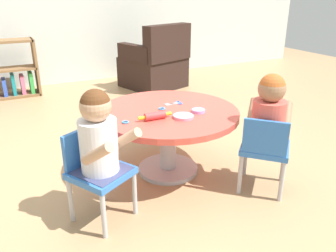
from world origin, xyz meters
name	(u,v)px	position (x,y,z in m)	size (l,w,h in m)	color
ground_plane	(168,170)	(0.00, 0.00, 0.00)	(10.00, 10.00, 0.00)	tan
craft_table	(168,123)	(0.00, 0.00, 0.38)	(0.99, 0.99, 0.48)	silver
child_chair_left	(97,170)	(-0.61, -0.30, 0.31)	(0.41, 0.41, 0.54)	#B7B7BC
seated_child_left	(99,135)	(-0.59, -0.33, 0.53)	(0.40, 0.43, 0.51)	#3F4772
child_chair_right	(265,149)	(0.44, -0.51, 0.31)	(0.42, 0.42, 0.54)	#B7B7BC
seated_child_right	(269,114)	(0.47, -0.48, 0.53)	(0.44, 0.43, 0.51)	#3F4772
armchair_dark	(155,65)	(0.89, 2.15, 0.31)	(0.89, 0.90, 0.85)	black
rolling_pin	(155,116)	(-0.16, -0.12, 0.50)	(0.23, 0.05, 0.05)	#D83F3F
craft_scissors	(176,103)	(0.12, 0.10, 0.48)	(0.13, 0.07, 0.01)	silver
playdough_blob_0	(198,111)	(0.17, -0.13, 0.49)	(0.09, 0.09, 0.02)	#CC99E5
playdough_blob_1	(183,116)	(0.02, -0.18, 0.49)	(0.14, 0.14, 0.02)	pink
cookie_cutter_0	(125,122)	(-0.35, -0.09, 0.48)	(0.05, 0.05, 0.01)	#3F99D8
cookie_cutter_1	(162,109)	(-0.03, 0.04, 0.48)	(0.05, 0.05, 0.01)	#3F99D8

